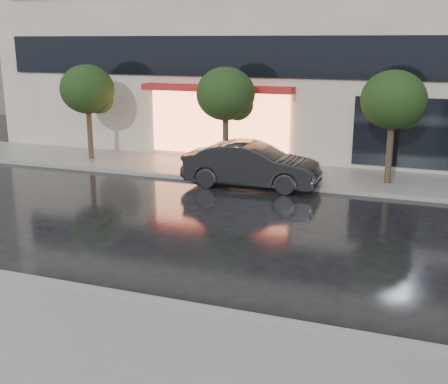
% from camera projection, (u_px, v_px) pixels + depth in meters
% --- Properties ---
extents(ground, '(120.00, 120.00, 0.00)m').
position_uv_depth(ground, '(196.00, 288.00, 11.53)').
color(ground, black).
rests_on(ground, ground).
extents(sidewalk_near, '(60.00, 4.50, 0.12)m').
position_uv_depth(sidewalk_near, '(113.00, 370.00, 8.57)').
color(sidewalk_near, slate).
rests_on(sidewalk_near, ground).
extents(sidewalk_far, '(60.00, 3.50, 0.12)m').
position_uv_depth(sidewalk_far, '(304.00, 176.00, 20.80)').
color(sidewalk_far, slate).
rests_on(sidewalk_far, ground).
extents(curb_near, '(60.00, 0.25, 0.14)m').
position_uv_depth(curb_near, '(175.00, 306.00, 10.61)').
color(curb_near, gray).
rests_on(curb_near, ground).
extents(curb_far, '(60.00, 0.25, 0.14)m').
position_uv_depth(curb_far, '(293.00, 187.00, 19.21)').
color(curb_far, gray).
rests_on(curb_far, ground).
extents(tree_far_west, '(2.20, 2.20, 3.99)m').
position_uv_depth(tree_far_west, '(89.00, 91.00, 22.83)').
color(tree_far_west, '#33261C').
rests_on(tree_far_west, ground).
extents(tree_mid_west, '(2.20, 2.20, 3.99)m').
position_uv_depth(tree_mid_west, '(227.00, 96.00, 20.83)').
color(tree_mid_west, '#33261C').
rests_on(tree_mid_west, ground).
extents(tree_mid_east, '(2.20, 2.20, 3.99)m').
position_uv_depth(tree_mid_east, '(395.00, 102.00, 18.83)').
color(tree_mid_east, '#33261C').
rests_on(tree_mid_east, ground).
extents(parked_car, '(4.73, 1.76, 1.54)m').
position_uv_depth(parked_car, '(252.00, 165.00, 19.32)').
color(parked_car, black).
rests_on(parked_car, ground).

